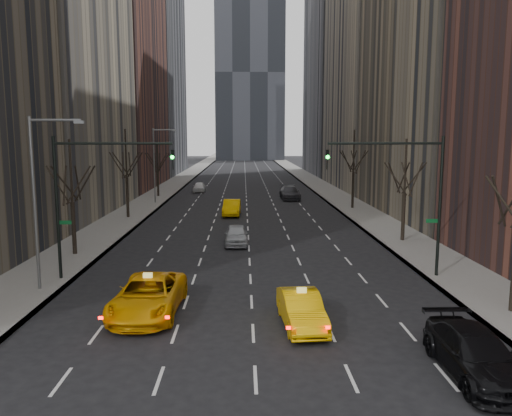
{
  "coord_description": "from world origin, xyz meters",
  "views": [
    {
      "loc": [
        -0.38,
        -15.82,
        8.1
      ],
      "look_at": [
        0.43,
        16.42,
        3.5
      ],
      "focal_mm": 35.0,
      "sensor_mm": 36.0,
      "label": 1
    }
  ],
  "objects": [
    {
      "name": "bld_right_far",
      "position": [
        21.5,
        64.0,
        25.0
      ],
      "size": [
        14.0,
        28.0,
        50.0
      ],
      "primitive_type": "cube",
      "color": "tan",
      "rests_on": "ground"
    },
    {
      "name": "streetlight_far",
      "position": [
        -10.84,
        45.0,
        5.62
      ],
      "size": [
        2.83,
        0.22,
        9.0
      ],
      "color": "slate",
      "rests_on": "ground"
    },
    {
      "name": "streetlight_near",
      "position": [
        -10.84,
        10.0,
        5.62
      ],
      "size": [
        2.83,
        0.22,
        9.0
      ],
      "color": "slate",
      "rests_on": "ground"
    },
    {
      "name": "far_suv_grey",
      "position": [
        5.7,
        49.07,
        0.86
      ],
      "size": [
        2.53,
        5.95,
        1.71
      ],
      "primitive_type": "imported",
      "rotation": [
        0.0,
        0.0,
        0.02
      ],
      "color": "#303036",
      "rests_on": "ground"
    },
    {
      "name": "sidewalk_left",
      "position": [
        -12.25,
        70.0,
        0.07
      ],
      "size": [
        4.5,
        320.0,
        0.15
      ],
      "primitive_type": "cube",
      "color": "slate",
      "rests_on": "ground"
    },
    {
      "name": "sidewalk_right",
      "position": [
        12.25,
        70.0,
        0.07
      ],
      "size": [
        4.5,
        320.0,
        0.15
      ],
      "primitive_type": "cube",
      "color": "slate",
      "rests_on": "ground"
    },
    {
      "name": "parked_suv_black",
      "position": [
        7.5,
        0.1,
        0.78
      ],
      "size": [
        2.18,
        5.37,
        1.56
      ],
      "primitive_type": "imported",
      "rotation": [
        0.0,
        0.0,
        -0.0
      ],
      "color": "black",
      "rests_on": "ground"
    },
    {
      "name": "silver_sedan_ahead",
      "position": [
        -0.93,
        21.37,
        0.74
      ],
      "size": [
        1.82,
        4.37,
        1.48
      ],
      "primitive_type": "imported",
      "rotation": [
        0.0,
        0.0,
        0.02
      ],
      "color": "#ABAFB3",
      "rests_on": "ground"
    },
    {
      "name": "far_taxi",
      "position": [
        -1.6,
        35.65,
        0.82
      ],
      "size": [
        1.9,
        5.04,
        1.64
      ],
      "primitive_type": "imported",
      "rotation": [
        0.0,
        0.0,
        -0.03
      ],
      "color": "#FDBA05",
      "rests_on": "ground"
    },
    {
      "name": "tree_rw_b",
      "position": [
        12.0,
        22.0,
        3.72
      ],
      "size": [
        3.36,
        3.5,
        7.82
      ],
      "color": "black",
      "rests_on": "ground"
    },
    {
      "name": "tree_lw_c",
      "position": [
        -12.0,
        34.0,
        4.04
      ],
      "size": [
        3.36,
        3.5,
        8.74
      ],
      "color": "black",
      "rests_on": "ground"
    },
    {
      "name": "traffic_mast_left",
      "position": [
        -9.11,
        12.0,
        5.49
      ],
      "size": [
        6.69,
        0.39,
        8.0
      ],
      "color": "black",
      "rests_on": "ground"
    },
    {
      "name": "ground",
      "position": [
        0.0,
        0.0,
        0.0
      ],
      "size": [
        400.0,
        400.0,
        0.0
      ],
      "primitive_type": "plane",
      "color": "black",
      "rests_on": "ground"
    },
    {
      "name": "taxi_sedan",
      "position": [
        2.09,
        4.73,
        0.75
      ],
      "size": [
        1.92,
        4.65,
        1.5
      ],
      "primitive_type": "imported",
      "rotation": [
        0.0,
        0.0,
        0.07
      ],
      "color": "#F7B605",
      "rests_on": "ground"
    },
    {
      "name": "tree_lw_d",
      "position": [
        -12.0,
        52.0,
        3.56
      ],
      "size": [
        3.36,
        3.5,
        7.36
      ],
      "color": "black",
      "rests_on": "ground"
    },
    {
      "name": "traffic_mast_right",
      "position": [
        9.11,
        12.0,
        5.49
      ],
      "size": [
        6.69,
        0.39,
        8.0
      ],
      "color": "black",
      "rests_on": "ground"
    },
    {
      "name": "taxi_suv",
      "position": [
        -4.78,
        6.42,
        0.86
      ],
      "size": [
        3.06,
        6.29,
        1.72
      ],
      "primitive_type": "imported",
      "rotation": [
        0.0,
        0.0,
        -0.03
      ],
      "color": "#F1A405",
      "rests_on": "ground"
    },
    {
      "name": "bld_left_far",
      "position": [
        -21.5,
        66.0,
        22.0
      ],
      "size": [
        14.0,
        28.0,
        44.0
      ],
      "primitive_type": "cube",
      "color": "brown",
      "rests_on": "ground"
    },
    {
      "name": "bld_left_deep",
      "position": [
        -21.5,
        96.0,
        30.0
      ],
      "size": [
        14.0,
        30.0,
        60.0
      ],
      "primitive_type": "cube",
      "color": "slate",
      "rests_on": "ground"
    },
    {
      "name": "tree_rw_c",
      "position": [
        12.0,
        40.0,
        4.04
      ],
      "size": [
        3.36,
        3.5,
        8.74
      ],
      "color": "black",
      "rests_on": "ground"
    },
    {
      "name": "tree_lw_b",
      "position": [
        -12.0,
        18.0,
        3.72
      ],
      "size": [
        3.36,
        3.5,
        7.82
      ],
      "color": "black",
      "rests_on": "ground"
    },
    {
      "name": "bld_right_deep",
      "position": [
        21.5,
        95.0,
        29.0
      ],
      "size": [
        14.0,
        30.0,
        58.0
      ],
      "primitive_type": "cube",
      "color": "slate",
      "rests_on": "ground"
    },
    {
      "name": "far_car_white",
      "position": [
        -6.95,
        58.14,
        0.73
      ],
      "size": [
        1.74,
        4.31,
        1.47
      ],
      "primitive_type": "imported",
      "rotation": [
        0.0,
        0.0,
        0.0
      ],
      "color": "silver",
      "rests_on": "ground"
    }
  ]
}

